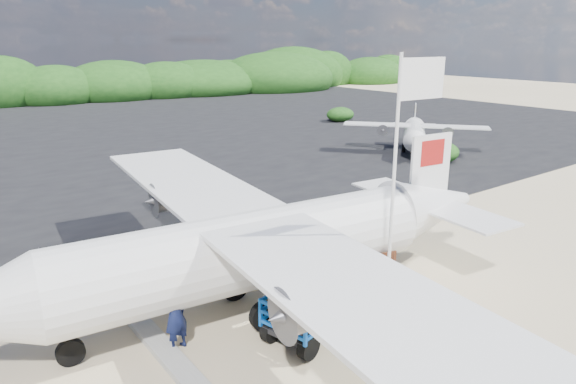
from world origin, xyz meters
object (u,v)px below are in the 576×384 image
Objects in this scene: baggage_cart at (315,331)px; signboard at (370,298)px; flagpole at (384,337)px; crew_a at (175,315)px; crew_c at (311,233)px; aircraft_large at (350,135)px; crew_b at (252,245)px.

signboard is at bearing -3.54° from baggage_cart.
crew_a is at bearing 148.84° from flagpole.
crew_c is at bearing 71.20° from flagpole.
flagpole is 27.27m from aircraft_large.
flagpole is 3.76× the size of crew_a.
aircraft_large is (18.72, 15.54, -0.92)m from crew_b.
flagpole is 3.56× the size of crew_b.
crew_a is (-5.31, 0.91, 0.87)m from signboard.
flagpole is at bearing 119.45° from crew_b.
crew_b is at bearing -164.77° from crew_a.
crew_a is at bearing -173.74° from signboard.
aircraft_large is at bearing -120.86° from crew_c.
crew_a is at bearing 142.57° from baggage_cart.
crew_a is 1.10× the size of crew_c.
crew_c is at bearing 38.53° from baggage_cart.
aircraft_large is at bearing 63.89° from signboard.
crew_a is 28.57m from aircraft_large.
crew_c is at bearing -176.59° from crew_a.
crew_b is (-0.61, 4.84, 0.92)m from flagpole.
crew_b reaches higher than signboard.
crew_a reaches higher than signboard.
baggage_cart is 0.42× the size of flagpole.
aircraft_large is (16.96, 18.78, 0.00)m from signboard.
baggage_cart is 1.60× the size of crew_a.
baggage_cart is 1.76× the size of crew_c.
crew_a is at bearing 37.11° from crew_c.
signboard is at bearing 54.51° from flagpole.
crew_b is 1.17× the size of crew_c.
crew_b is (-1.76, 3.23, 0.92)m from signboard.
signboard is (1.15, 1.61, 0.00)m from flagpole.
signboard is at bearing 97.07° from crew_c.
crew_b is at bearing 45.93° from aircraft_large.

